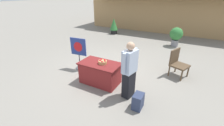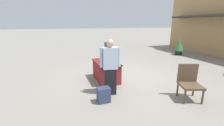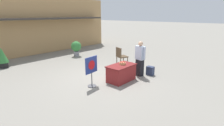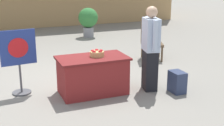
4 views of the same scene
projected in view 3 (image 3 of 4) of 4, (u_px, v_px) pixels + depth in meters
name	position (u px, v px, depth m)	size (l,w,h in m)	color
ground_plane	(102.00, 78.00, 8.07)	(120.00, 120.00, 0.00)	gray
storefront_building	(26.00, 24.00, 14.17)	(12.55, 5.76, 4.12)	tan
display_table	(121.00, 73.00, 7.68)	(1.33, 0.76, 0.72)	maroon
apple_basket	(123.00, 63.00, 7.64)	(0.27, 0.27, 0.13)	tan
person_visitor	(140.00, 58.00, 8.21)	(0.34, 0.60, 1.66)	black
backpack	(150.00, 71.00, 8.46)	(0.24, 0.34, 0.42)	#2D3856
poster_board	(92.00, 70.00, 6.97)	(0.67, 0.36, 1.25)	#4C4C51
patio_chair	(121.00, 55.00, 10.30)	(0.71, 0.71, 0.98)	brown
potted_plant_near_right	(76.00, 47.00, 12.14)	(0.70, 0.70, 1.05)	gray
potted_plant_far_left	(2.00, 57.00, 9.50)	(0.58, 0.58, 1.11)	black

